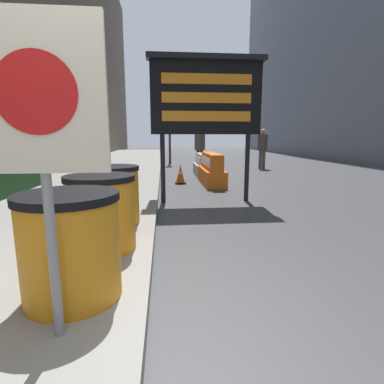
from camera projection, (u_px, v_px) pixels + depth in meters
name	position (u px, v px, depth m)	size (l,w,h in m)	color
ground_plane	(144.00, 372.00, 1.82)	(120.00, 120.00, 0.00)	#474749
barrel_drum_foreground	(71.00, 246.00, 2.30)	(0.77, 0.77, 0.83)	orange
barrel_drum_middle	(101.00, 212.00, 3.32)	(0.77, 0.77, 0.83)	orange
barrel_drum_back	(113.00, 195.00, 4.33)	(0.77, 0.77, 0.83)	orange
warning_sign	(39.00, 116.00, 1.66)	(0.75, 0.08, 1.92)	gray
message_board	(206.00, 97.00, 6.21)	(2.42, 0.36, 3.03)	black
jersey_barrier_orange_near	(212.00, 171.00, 9.03)	(0.57, 2.10, 0.92)	orange
jersey_barrier_cream	(202.00, 166.00, 11.15)	(0.52, 1.90, 0.79)	beige
traffic_cone_near	(180.00, 174.00, 9.08)	(0.33, 0.33, 0.59)	black
traffic_light_near_curb	(169.00, 112.00, 15.36)	(0.28, 0.44, 3.65)	#2D2D30
pedestrian_worker	(200.00, 145.00, 12.93)	(0.49, 0.54, 1.77)	#23283D
pedestrian_passerby	(263.00, 145.00, 13.16)	(0.51, 0.53, 1.75)	#514C42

